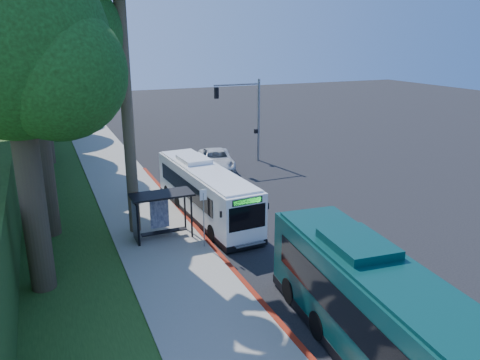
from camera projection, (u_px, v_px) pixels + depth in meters
name	position (u px, v px, depth m)	size (l,w,h in m)	color
ground	(258.00, 203.00, 30.26)	(140.00, 140.00, 0.00)	black
sidewalk	(146.00, 219.00, 27.47)	(4.50, 70.00, 0.12)	gray
red_curb	(205.00, 239.00, 24.83)	(0.25, 30.00, 0.13)	maroon
grass_verge	(39.00, 206.00, 29.70)	(8.00, 70.00, 0.06)	#234719
bus_shelter	(157.00, 207.00, 24.46)	(3.20, 1.51, 2.55)	black
stop_sign_pole	(204.00, 210.00, 23.21)	(0.35, 0.06, 3.17)	gray
traffic_signal_pole	(248.00, 110.00, 39.17)	(4.10, 0.30, 7.00)	gray
tree_0	(26.00, 18.00, 22.24)	(8.40, 8.00, 15.70)	#382B1E
tree_2	(35.00, 35.00, 36.68)	(8.82, 8.40, 15.12)	#382B1E
tree_3	(8.00, 18.00, 42.50)	(10.08, 9.60, 17.28)	#382B1E
tree_4	(39.00, 43.00, 51.13)	(8.40, 8.00, 14.14)	#382B1E
tree_5	(47.00, 48.00, 58.74)	(7.35, 7.00, 12.86)	#382B1E
tree_6	(15.00, 55.00, 17.23)	(7.56, 7.20, 13.74)	#382B1E
white_bus	(205.00, 190.00, 27.81)	(2.89, 10.97, 3.24)	white
teal_bus	(387.00, 320.00, 14.63)	(3.88, 12.81, 3.76)	#093533
pickup	(216.00, 159.00, 38.02)	(2.58, 5.59, 1.55)	silver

